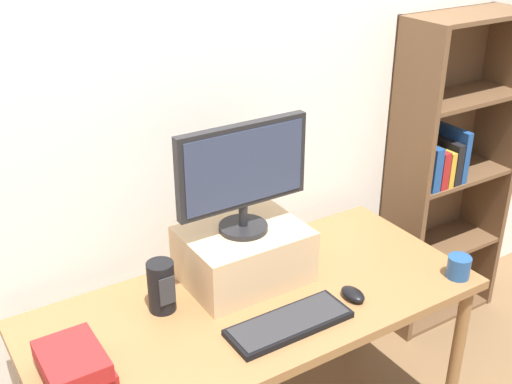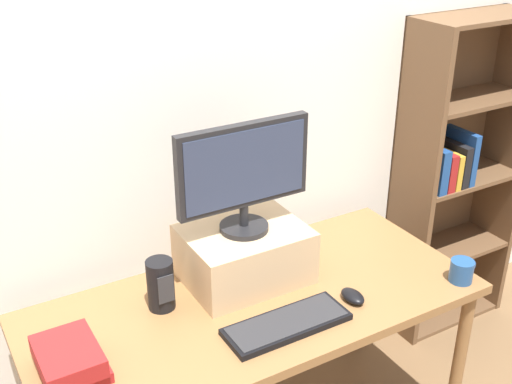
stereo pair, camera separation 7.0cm
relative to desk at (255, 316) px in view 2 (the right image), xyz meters
The scene contains 10 objects.
back_wall 0.80m from the desk, 90.00° to the left, with size 7.00×0.08×2.60m.
desk is the anchor object (origin of this frame).
bookshelf_unit 1.34m from the desk, 14.35° to the left, with size 0.62×0.28×1.55m.
riser_box 0.23m from the desk, 74.67° to the left, with size 0.43×0.34×0.20m.
computer_monitor 0.52m from the desk, 74.52° to the left, with size 0.50×0.18×0.40m.
keyboard 0.20m from the desk, 85.37° to the right, with size 0.43×0.16×0.02m.
computer_mouse 0.36m from the desk, 30.85° to the right, with size 0.06×0.10×0.04m.
book_stack 0.67m from the desk, behind, with size 0.19×0.23×0.10m.
coffee_mug 0.78m from the desk, 21.14° to the right, with size 0.11×0.09×0.08m.
desk_speaker 0.36m from the desk, 157.23° to the left, with size 0.09×0.10×0.18m.
Camera 2 is at (-0.94, -1.61, 2.06)m, focal length 45.00 mm.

